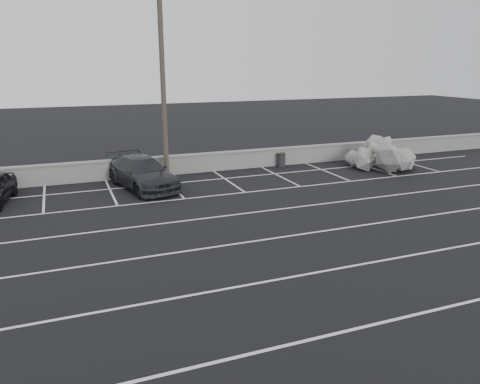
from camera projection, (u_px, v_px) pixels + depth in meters
name	position (u px, v px, depth m)	size (l,w,h in m)	color
ground	(327.00, 271.00, 14.02)	(120.00, 120.00, 0.00)	black
seawall	(196.00, 163.00, 26.43)	(50.00, 0.45, 1.06)	gray
stall_lines	(264.00, 225.00, 17.94)	(36.00, 20.05, 0.01)	silver
car_right	(143.00, 173.00, 23.11)	(2.13, 5.23, 1.52)	#25262C
utility_pole	(163.00, 84.00, 23.87)	(1.31, 0.26, 9.83)	#4C4238
trash_bin	(281.00, 160.00, 27.93)	(0.56, 0.56, 0.81)	#252527
riprap_pile	(388.00, 161.00, 27.19)	(4.29, 4.12, 1.20)	gray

